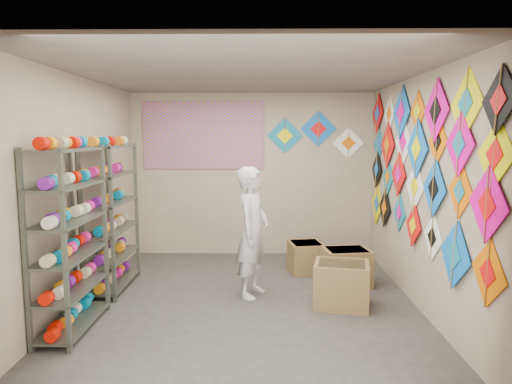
{
  "coord_description": "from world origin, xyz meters",
  "views": [
    {
      "loc": [
        0.18,
        -5.36,
        2.0
      ],
      "look_at": [
        0.1,
        0.3,
        1.3
      ],
      "focal_mm": 32.0,
      "sensor_mm": 36.0,
      "label": 1
    }
  ],
  "objects_px": {
    "shopkeeper": "(253,232)",
    "carton_b": "(346,267)",
    "carton_a": "(341,284)",
    "carton_c": "(306,257)",
    "shelf_rack_front": "(70,240)",
    "shelf_rack_back": "(112,217)"
  },
  "relations": [
    {
      "from": "shopkeeper",
      "to": "carton_b",
      "type": "bearing_deg",
      "value": -51.7
    },
    {
      "from": "carton_a",
      "to": "carton_c",
      "type": "relative_size",
      "value": 1.22
    },
    {
      "from": "shelf_rack_front",
      "to": "carton_c",
      "type": "xyz_separation_m",
      "value": [
        2.6,
        2.03,
        -0.73
      ]
    },
    {
      "from": "shopkeeper",
      "to": "carton_c",
      "type": "distance_m",
      "value": 1.37
    },
    {
      "from": "shelf_rack_front",
      "to": "carton_a",
      "type": "xyz_separation_m",
      "value": [
        2.89,
        0.7,
        -0.69
      ]
    },
    {
      "from": "carton_a",
      "to": "carton_c",
      "type": "xyz_separation_m",
      "value": [
        -0.29,
        1.33,
        -0.04
      ]
    },
    {
      "from": "carton_c",
      "to": "shelf_rack_back",
      "type": "bearing_deg",
      "value": -173.54
    },
    {
      "from": "carton_a",
      "to": "carton_c",
      "type": "bearing_deg",
      "value": 113.34
    },
    {
      "from": "shelf_rack_front",
      "to": "shopkeeper",
      "type": "distance_m",
      "value": 2.12
    },
    {
      "from": "shelf_rack_front",
      "to": "shelf_rack_back",
      "type": "distance_m",
      "value": 1.3
    },
    {
      "from": "shelf_rack_front",
      "to": "carton_a",
      "type": "relative_size",
      "value": 3.04
    },
    {
      "from": "shelf_rack_front",
      "to": "carton_c",
      "type": "bearing_deg",
      "value": 37.92
    },
    {
      "from": "shelf_rack_front",
      "to": "carton_b",
      "type": "height_order",
      "value": "shelf_rack_front"
    },
    {
      "from": "shelf_rack_front",
      "to": "carton_b",
      "type": "relative_size",
      "value": 3.17
    },
    {
      "from": "shelf_rack_front",
      "to": "shopkeeper",
      "type": "bearing_deg",
      "value": 29.51
    },
    {
      "from": "carton_b",
      "to": "carton_c",
      "type": "relative_size",
      "value": 1.17
    },
    {
      "from": "shelf_rack_front",
      "to": "carton_a",
      "type": "height_order",
      "value": "shelf_rack_front"
    },
    {
      "from": "carton_b",
      "to": "carton_a",
      "type": "bearing_deg",
      "value": -112.23
    },
    {
      "from": "carton_a",
      "to": "carton_c",
      "type": "distance_m",
      "value": 1.36
    },
    {
      "from": "shopkeeper",
      "to": "carton_b",
      "type": "height_order",
      "value": "shopkeeper"
    },
    {
      "from": "shelf_rack_front",
      "to": "carton_c",
      "type": "relative_size",
      "value": 3.71
    },
    {
      "from": "carton_c",
      "to": "carton_b",
      "type": "bearing_deg",
      "value": -57.57
    }
  ]
}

